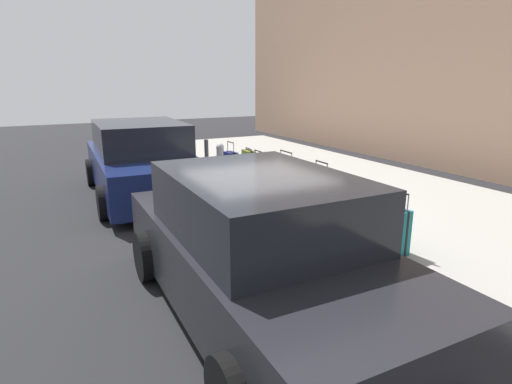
{
  "coord_description": "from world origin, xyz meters",
  "views": [
    {
      "loc": [
        -7.09,
        3.72,
        2.46
      ],
      "look_at": [
        -0.53,
        0.31,
        0.47
      ],
      "focal_mm": 29.11,
      "sensor_mm": 36.0,
      "label": 1
    }
  ],
  "objects_px": {
    "suitcase_maroon_5": "(285,185)",
    "suitcase_olive_8": "(249,167)",
    "bollard_post": "(207,153)",
    "suitcase_navy_3": "(320,198)",
    "suitcase_red_4": "(307,190)",
    "parked_car_navy_1": "(141,161)",
    "suitcase_silver_6": "(270,183)",
    "suitcase_black_9": "(239,167)",
    "suitcase_olive_1": "(367,215)",
    "suitcase_teal_7": "(259,175)",
    "parked_car_charcoal_0": "(259,251)",
    "fire_hydrant": "(220,156)",
    "suitcase_teal_0": "(392,230)",
    "suitcase_black_2": "(338,209)",
    "suitcase_navy_10": "(231,163)"
  },
  "relations": [
    {
      "from": "parked_car_charcoal_0",
      "to": "suitcase_navy_3",
      "type": "bearing_deg",
      "value": -48.06
    },
    {
      "from": "suitcase_maroon_5",
      "to": "parked_car_navy_1",
      "type": "xyz_separation_m",
      "value": [
        2.38,
        2.24,
        0.26
      ]
    },
    {
      "from": "suitcase_black_2",
      "to": "suitcase_navy_3",
      "type": "distance_m",
      "value": 0.53
    },
    {
      "from": "suitcase_navy_3",
      "to": "suitcase_navy_10",
      "type": "distance_m",
      "value": 3.86
    },
    {
      "from": "suitcase_teal_7",
      "to": "fire_hydrant",
      "type": "relative_size",
      "value": 1.19
    },
    {
      "from": "suitcase_maroon_5",
      "to": "suitcase_olive_8",
      "type": "bearing_deg",
      "value": -2.45
    },
    {
      "from": "suitcase_red_4",
      "to": "bollard_post",
      "type": "height_order",
      "value": "suitcase_red_4"
    },
    {
      "from": "suitcase_teal_7",
      "to": "fire_hydrant",
      "type": "bearing_deg",
      "value": -0.51
    },
    {
      "from": "suitcase_olive_1",
      "to": "suitcase_teal_7",
      "type": "distance_m",
      "value": 3.36
    },
    {
      "from": "suitcase_maroon_5",
      "to": "bollard_post",
      "type": "distance_m",
      "value": 4.09
    },
    {
      "from": "suitcase_red_4",
      "to": "suitcase_silver_6",
      "type": "xyz_separation_m",
      "value": [
        1.15,
        0.14,
        -0.11
      ]
    },
    {
      "from": "suitcase_black_9",
      "to": "parked_car_charcoal_0",
      "type": "height_order",
      "value": "parked_car_charcoal_0"
    },
    {
      "from": "suitcase_olive_8",
      "to": "suitcase_black_9",
      "type": "height_order",
      "value": "suitcase_olive_8"
    },
    {
      "from": "suitcase_olive_8",
      "to": "suitcase_silver_6",
      "type": "bearing_deg",
      "value": 176.25
    },
    {
      "from": "suitcase_olive_8",
      "to": "suitcase_navy_10",
      "type": "relative_size",
      "value": 0.99
    },
    {
      "from": "suitcase_black_2",
      "to": "fire_hydrant",
      "type": "distance_m",
      "value": 5.05
    },
    {
      "from": "bollard_post",
      "to": "parked_car_charcoal_0",
      "type": "height_order",
      "value": "parked_car_charcoal_0"
    },
    {
      "from": "bollard_post",
      "to": "suitcase_navy_3",
      "type": "bearing_deg",
      "value": -178.49
    },
    {
      "from": "suitcase_teal_7",
      "to": "suitcase_olive_8",
      "type": "xyz_separation_m",
      "value": [
        0.55,
        -0.02,
        0.08
      ]
    },
    {
      "from": "suitcase_red_4",
      "to": "suitcase_teal_7",
      "type": "bearing_deg",
      "value": 2.79
    },
    {
      "from": "suitcase_red_4",
      "to": "suitcase_olive_8",
      "type": "xyz_separation_m",
      "value": [
        2.31,
        0.06,
        0.02
      ]
    },
    {
      "from": "suitcase_olive_1",
      "to": "fire_hydrant",
      "type": "bearing_deg",
      "value": 0.61
    },
    {
      "from": "suitcase_red_4",
      "to": "suitcase_silver_6",
      "type": "distance_m",
      "value": 1.16
    },
    {
      "from": "suitcase_olive_8",
      "to": "suitcase_red_4",
      "type": "bearing_deg",
      "value": -178.43
    },
    {
      "from": "suitcase_maroon_5",
      "to": "suitcase_black_2",
      "type": "bearing_deg",
      "value": -178.5
    },
    {
      "from": "parked_car_charcoal_0",
      "to": "bollard_post",
      "type": "bearing_deg",
      "value": -16.67
    },
    {
      "from": "suitcase_teal_0",
      "to": "suitcase_olive_8",
      "type": "xyz_separation_m",
      "value": [
        4.52,
        -0.03,
        0.07
      ]
    },
    {
      "from": "suitcase_maroon_5",
      "to": "suitcase_olive_8",
      "type": "height_order",
      "value": "suitcase_maroon_5"
    },
    {
      "from": "suitcase_navy_3",
      "to": "suitcase_black_9",
      "type": "xyz_separation_m",
      "value": [
        3.34,
        -0.02,
        -0.08
      ]
    },
    {
      "from": "suitcase_teal_0",
      "to": "suitcase_navy_3",
      "type": "height_order",
      "value": "suitcase_navy_3"
    },
    {
      "from": "suitcase_black_2",
      "to": "parked_car_navy_1",
      "type": "xyz_separation_m",
      "value": [
        3.96,
        2.28,
        0.31
      ]
    },
    {
      "from": "suitcase_teal_0",
      "to": "suitcase_silver_6",
      "type": "bearing_deg",
      "value": 0.78
    },
    {
      "from": "suitcase_navy_10",
      "to": "bollard_post",
      "type": "relative_size",
      "value": 1.13
    },
    {
      "from": "suitcase_teal_0",
      "to": "suitcase_olive_8",
      "type": "distance_m",
      "value": 4.52
    },
    {
      "from": "suitcase_teal_0",
      "to": "suitcase_olive_1",
      "type": "bearing_deg",
      "value": -8.28
    },
    {
      "from": "suitcase_black_9",
      "to": "parked_car_charcoal_0",
      "type": "xyz_separation_m",
      "value": [
        -5.4,
        2.32,
        0.31
      ]
    },
    {
      "from": "fire_hydrant",
      "to": "bollard_post",
      "type": "bearing_deg",
      "value": 13.5
    },
    {
      "from": "suitcase_navy_3",
      "to": "parked_car_navy_1",
      "type": "height_order",
      "value": "parked_car_navy_1"
    },
    {
      "from": "suitcase_black_2",
      "to": "suitcase_teal_7",
      "type": "relative_size",
      "value": 0.77
    },
    {
      "from": "suitcase_olive_1",
      "to": "suitcase_black_2",
      "type": "distance_m",
      "value": 0.58
    },
    {
      "from": "suitcase_silver_6",
      "to": "suitcase_navy_10",
      "type": "distance_m",
      "value": 2.2
    },
    {
      "from": "suitcase_teal_0",
      "to": "fire_hydrant",
      "type": "xyz_separation_m",
      "value": [
        6.23,
        -0.03,
        0.05
      ]
    },
    {
      "from": "suitcase_olive_1",
      "to": "suitcase_maroon_5",
      "type": "distance_m",
      "value": 2.16
    },
    {
      "from": "parked_car_navy_1",
      "to": "suitcase_teal_7",
      "type": "bearing_deg",
      "value": -117.1
    },
    {
      "from": "suitcase_olive_8",
      "to": "parked_car_navy_1",
      "type": "relative_size",
      "value": 0.18
    },
    {
      "from": "fire_hydrant",
      "to": "parked_car_navy_1",
      "type": "height_order",
      "value": "parked_car_navy_1"
    },
    {
      "from": "suitcase_navy_3",
      "to": "fire_hydrant",
      "type": "height_order",
      "value": "suitcase_navy_3"
    },
    {
      "from": "suitcase_red_4",
      "to": "suitcase_maroon_5",
      "type": "distance_m",
      "value": 0.57
    },
    {
      "from": "parked_car_charcoal_0",
      "to": "parked_car_navy_1",
      "type": "xyz_separation_m",
      "value": [
        5.5,
        0.0,
        0.02
      ]
    },
    {
      "from": "suitcase_red_4",
      "to": "parked_car_navy_1",
      "type": "xyz_separation_m",
      "value": [
        2.93,
        2.38,
        0.24
      ]
    }
  ]
}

